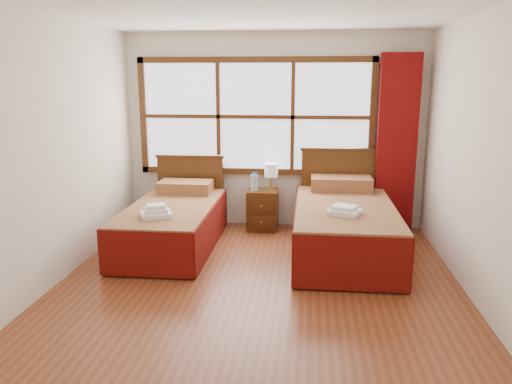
# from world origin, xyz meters

# --- Properties ---
(floor) EXTENTS (4.50, 4.50, 0.00)m
(floor) POSITION_xyz_m (0.00, 0.00, 0.00)
(floor) COLOR brown
(floor) RESTS_ON ground
(ceiling) EXTENTS (4.50, 4.50, 0.00)m
(ceiling) POSITION_xyz_m (0.00, 0.00, 2.60)
(ceiling) COLOR white
(ceiling) RESTS_ON wall_back
(wall_back) EXTENTS (4.00, 0.00, 4.00)m
(wall_back) POSITION_xyz_m (0.00, 2.25, 1.30)
(wall_back) COLOR silver
(wall_back) RESTS_ON floor
(wall_left) EXTENTS (0.00, 4.50, 4.50)m
(wall_left) POSITION_xyz_m (-2.00, 0.00, 1.30)
(wall_left) COLOR silver
(wall_left) RESTS_ON floor
(wall_right) EXTENTS (0.00, 4.50, 4.50)m
(wall_right) POSITION_xyz_m (2.00, 0.00, 1.30)
(wall_right) COLOR silver
(wall_right) RESTS_ON floor
(window) EXTENTS (3.16, 0.06, 1.56)m
(window) POSITION_xyz_m (-0.25, 2.21, 1.50)
(window) COLOR white
(window) RESTS_ON wall_back
(curtain) EXTENTS (0.50, 0.16, 2.30)m
(curtain) POSITION_xyz_m (1.60, 2.11, 1.17)
(curtain) COLOR maroon
(curtain) RESTS_ON wall_back
(bed_left) EXTENTS (1.01, 2.03, 0.98)m
(bed_left) POSITION_xyz_m (-1.14, 1.20, 0.30)
(bed_left) COLOR #43250E
(bed_left) RESTS_ON floor
(bed_right) EXTENTS (1.13, 2.20, 1.11)m
(bed_right) POSITION_xyz_m (0.90, 1.20, 0.34)
(bed_right) COLOR #43250E
(bed_right) RESTS_ON floor
(nightstand) EXTENTS (0.41, 0.41, 0.54)m
(nightstand) POSITION_xyz_m (-0.13, 1.99, 0.27)
(nightstand) COLOR #492810
(nightstand) RESTS_ON floor
(towels_left) EXTENTS (0.41, 0.38, 0.14)m
(towels_left) POSITION_xyz_m (-1.18, 0.64, 0.58)
(towels_left) COLOR white
(towels_left) RESTS_ON bed_left
(towels_right) EXTENTS (0.40, 0.38, 0.09)m
(towels_right) POSITION_xyz_m (0.86, 0.72, 0.63)
(towels_right) COLOR white
(towels_right) RESTS_ON bed_right
(lamp) EXTENTS (0.18, 0.18, 0.35)m
(lamp) POSITION_xyz_m (-0.02, 2.08, 0.79)
(lamp) COLOR gold
(lamp) RESTS_ON nightstand
(bottle_near) EXTENTS (0.06, 0.06, 0.25)m
(bottle_near) POSITION_xyz_m (-0.25, 1.96, 0.66)
(bottle_near) COLOR silver
(bottle_near) RESTS_ON nightstand
(bottle_far) EXTENTS (0.06, 0.06, 0.24)m
(bottle_far) POSITION_xyz_m (-0.22, 1.97, 0.65)
(bottle_far) COLOR silver
(bottle_far) RESTS_ON nightstand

